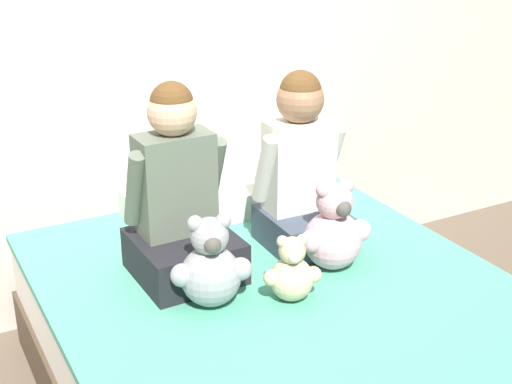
{
  "coord_description": "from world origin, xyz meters",
  "views": [
    {
      "loc": [
        -1.08,
        -1.75,
        1.71
      ],
      "look_at": [
        0.0,
        0.24,
        0.78
      ],
      "focal_mm": 50.0,
      "sensor_mm": 36.0,
      "label": 1
    }
  ],
  "objects_px": {
    "pillow_at_headboard": "(199,202)",
    "teddy_bear_between_children": "(292,273)",
    "child_on_left": "(179,202)",
    "teddy_bear_held_by_left_child": "(211,267)",
    "teddy_bear_held_by_right_child": "(334,231)",
    "child_on_right": "(301,171)",
    "bed": "(289,357)"
  },
  "relations": [
    {
      "from": "pillow_at_headboard",
      "to": "teddy_bear_between_children",
      "type": "bearing_deg",
      "value": -90.96
    },
    {
      "from": "child_on_left",
      "to": "teddy_bear_between_children",
      "type": "height_order",
      "value": "child_on_left"
    },
    {
      "from": "teddy_bear_held_by_left_child",
      "to": "teddy_bear_held_by_right_child",
      "type": "bearing_deg",
      "value": 18.22
    },
    {
      "from": "teddy_bear_between_children",
      "to": "pillow_at_headboard",
      "type": "relative_size",
      "value": 0.4
    },
    {
      "from": "teddy_bear_held_by_right_child",
      "to": "teddy_bear_between_children",
      "type": "bearing_deg",
      "value": -150.79
    },
    {
      "from": "teddy_bear_held_by_left_child",
      "to": "teddy_bear_held_by_right_child",
      "type": "distance_m",
      "value": 0.48
    },
    {
      "from": "teddy_bear_held_by_left_child",
      "to": "pillow_at_headboard",
      "type": "bearing_deg",
      "value": 84.81
    },
    {
      "from": "child_on_right",
      "to": "teddy_bear_held_by_right_child",
      "type": "xyz_separation_m",
      "value": [
        -0.0,
        -0.23,
        -0.15
      ]
    },
    {
      "from": "child_on_left",
      "to": "teddy_bear_held_by_right_child",
      "type": "height_order",
      "value": "child_on_left"
    },
    {
      "from": "child_on_right",
      "to": "bed",
      "type": "bearing_deg",
      "value": -124.05
    },
    {
      "from": "child_on_left",
      "to": "teddy_bear_held_by_right_child",
      "type": "relative_size",
      "value": 2.05
    },
    {
      "from": "teddy_bear_between_children",
      "to": "pillow_at_headboard",
      "type": "xyz_separation_m",
      "value": [
        0.01,
        0.76,
        -0.04
      ]
    },
    {
      "from": "child_on_left",
      "to": "teddy_bear_held_by_right_child",
      "type": "bearing_deg",
      "value": -26.1
    },
    {
      "from": "bed",
      "to": "teddy_bear_between_children",
      "type": "distance_m",
      "value": 0.35
    },
    {
      "from": "pillow_at_headboard",
      "to": "child_on_right",
      "type": "bearing_deg",
      "value": -61.2
    },
    {
      "from": "child_on_right",
      "to": "pillow_at_headboard",
      "type": "bearing_deg",
      "value": 120.38
    },
    {
      "from": "child_on_right",
      "to": "teddy_bear_held_by_left_child",
      "type": "relative_size",
      "value": 2.11
    },
    {
      "from": "bed",
      "to": "child_on_right",
      "type": "height_order",
      "value": "child_on_right"
    },
    {
      "from": "bed",
      "to": "child_on_left",
      "type": "relative_size",
      "value": 2.75
    },
    {
      "from": "teddy_bear_held_by_left_child",
      "to": "teddy_bear_held_by_right_child",
      "type": "relative_size",
      "value": 0.95
    },
    {
      "from": "bed",
      "to": "teddy_bear_held_by_left_child",
      "type": "relative_size",
      "value": 5.92
    },
    {
      "from": "teddy_bear_held_by_right_child",
      "to": "bed",
      "type": "bearing_deg",
      "value": -154.53
    },
    {
      "from": "child_on_left",
      "to": "teddy_bear_held_by_left_child",
      "type": "xyz_separation_m",
      "value": [
        -0.0,
        -0.25,
        -0.13
      ]
    },
    {
      "from": "teddy_bear_held_by_right_child",
      "to": "pillow_at_headboard",
      "type": "height_order",
      "value": "teddy_bear_held_by_right_child"
    },
    {
      "from": "bed",
      "to": "teddy_bear_between_children",
      "type": "bearing_deg",
      "value": -117.62
    },
    {
      "from": "bed",
      "to": "pillow_at_headboard",
      "type": "xyz_separation_m",
      "value": [
        0.0,
        0.74,
        0.31
      ]
    },
    {
      "from": "child_on_right",
      "to": "pillow_at_headboard",
      "type": "relative_size",
      "value": 1.13
    },
    {
      "from": "teddy_bear_held_by_left_child",
      "to": "teddy_bear_held_by_right_child",
      "type": "xyz_separation_m",
      "value": [
        0.48,
        0.02,
        0.01
      ]
    },
    {
      "from": "bed",
      "to": "child_on_left",
      "type": "distance_m",
      "value": 0.66
    },
    {
      "from": "child_on_left",
      "to": "pillow_at_headboard",
      "type": "height_order",
      "value": "child_on_left"
    },
    {
      "from": "child_on_left",
      "to": "teddy_bear_held_by_right_child",
      "type": "distance_m",
      "value": 0.55
    },
    {
      "from": "teddy_bear_held_by_right_child",
      "to": "pillow_at_headboard",
      "type": "bearing_deg",
      "value": 112.39
    }
  ]
}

